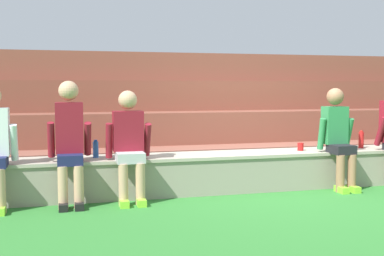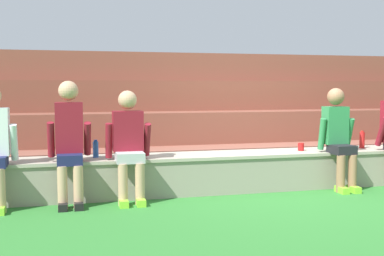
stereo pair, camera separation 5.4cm
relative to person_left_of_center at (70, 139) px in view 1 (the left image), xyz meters
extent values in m
plane|color=#2D752D|center=(2.75, 0.01, -0.77)|extent=(80.00, 80.00, 0.00)
cube|color=gray|center=(2.75, 0.31, -0.53)|extent=(8.35, 0.60, 0.49)
cube|color=#ABA28E|center=(2.75, 0.31, -0.30)|extent=(8.39, 0.64, 0.04)
cube|color=brown|center=(2.75, 1.03, -0.52)|extent=(11.28, 0.58, 0.49)
cube|color=brown|center=(2.75, 1.61, -0.28)|extent=(11.28, 0.58, 0.98)
cube|color=brown|center=(2.75, 2.19, -0.04)|extent=(11.28, 0.58, 1.47)
cube|color=brown|center=(2.75, 2.77, 0.21)|extent=(11.28, 0.58, 1.96)
cylinder|color=tan|center=(-0.74, -0.20, -0.53)|extent=(0.11, 0.11, 0.49)
cube|color=#8CD833|center=(-0.74, -0.24, -0.73)|extent=(0.10, 0.22, 0.08)
cylinder|color=white|center=(-0.61, 0.02, -0.02)|extent=(0.08, 0.19, 0.43)
cylinder|color=tan|center=(-0.09, -0.21, -0.53)|extent=(0.11, 0.11, 0.49)
cylinder|color=tan|center=(0.09, -0.21, -0.53)|extent=(0.11, 0.11, 0.49)
cube|color=black|center=(-0.09, -0.25, -0.73)|extent=(0.10, 0.22, 0.08)
cube|color=black|center=(0.09, -0.25, -0.73)|extent=(0.10, 0.22, 0.08)
cube|color=#191E47|center=(0.00, -0.08, -0.23)|extent=(0.28, 0.32, 0.12)
cube|color=maroon|center=(0.00, 0.08, 0.12)|extent=(0.31, 0.20, 0.59)
sphere|color=tan|center=(0.00, 0.08, 0.55)|extent=(0.23, 0.23, 0.23)
cylinder|color=maroon|center=(-0.21, 0.06, -0.01)|extent=(0.08, 0.20, 0.43)
cylinder|color=maroon|center=(0.21, 0.06, -0.01)|extent=(0.08, 0.25, 0.42)
cylinder|color=tan|center=(0.59, -0.21, -0.53)|extent=(0.11, 0.11, 0.49)
cylinder|color=tan|center=(0.78, -0.21, -0.53)|extent=(0.11, 0.11, 0.49)
cube|color=#8CD833|center=(0.59, -0.25, -0.73)|extent=(0.10, 0.22, 0.08)
cube|color=#8CD833|center=(0.78, -0.25, -0.73)|extent=(0.10, 0.22, 0.08)
cube|color=#B2B2B7|center=(0.68, -0.08, -0.23)|extent=(0.32, 0.33, 0.12)
cube|color=maroon|center=(0.68, 0.08, 0.07)|extent=(0.36, 0.20, 0.48)
sphere|color=tan|center=(0.68, 0.08, 0.44)|extent=(0.23, 0.23, 0.23)
cylinder|color=maroon|center=(0.45, 0.06, -0.04)|extent=(0.08, 0.16, 0.43)
cylinder|color=maroon|center=(0.91, 0.06, -0.04)|extent=(0.08, 0.23, 0.42)
cylinder|color=#996B4C|center=(3.40, -0.20, -0.53)|extent=(0.11, 0.11, 0.49)
cylinder|color=#996B4C|center=(3.57, -0.20, -0.53)|extent=(0.11, 0.11, 0.49)
cube|color=#8CD833|center=(3.40, -0.24, -0.73)|extent=(0.10, 0.22, 0.08)
cube|color=#8CD833|center=(3.57, -0.24, -0.73)|extent=(0.10, 0.22, 0.08)
cube|color=black|center=(3.49, -0.07, -0.23)|extent=(0.28, 0.32, 0.12)
cube|color=#2D7F47|center=(3.49, 0.11, 0.08)|extent=(0.31, 0.20, 0.51)
sphere|color=#996B4C|center=(3.49, 0.11, 0.47)|extent=(0.23, 0.23, 0.23)
cylinder|color=#2D7F47|center=(3.28, 0.09, -0.03)|extent=(0.08, 0.14, 0.43)
cylinder|color=#2D7F47|center=(3.69, 0.09, -0.03)|extent=(0.08, 0.19, 0.43)
cylinder|color=maroon|center=(4.16, 0.04, -0.01)|extent=(0.08, 0.23, 0.42)
cylinder|color=red|center=(4.06, 0.32, -0.16)|extent=(0.07, 0.07, 0.23)
cylinder|color=red|center=(4.06, 0.32, -0.04)|extent=(0.04, 0.04, 0.02)
cylinder|color=blue|center=(0.31, 0.35, -0.18)|extent=(0.07, 0.07, 0.20)
cylinder|color=blue|center=(0.31, 0.35, -0.07)|extent=(0.04, 0.04, 0.02)
cylinder|color=red|center=(3.08, 0.29, -0.22)|extent=(0.08, 0.08, 0.11)
camera|label=1|loc=(-0.07, -5.73, 0.60)|focal=45.46mm
camera|label=2|loc=(-0.01, -5.75, 0.60)|focal=45.46mm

